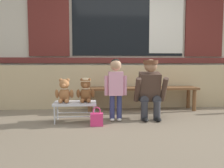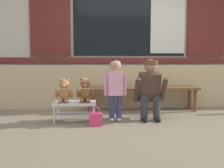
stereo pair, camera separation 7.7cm
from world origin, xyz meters
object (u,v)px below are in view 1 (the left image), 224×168
object	(u,v)px
wooden_bench_long	(142,91)
teddy_bear_with_hat	(86,91)
adult_crouching	(150,89)
teddy_bear_plain	(64,91)
child_standing	(116,83)
handbag_on_ground	(97,119)
small_display_bench	(75,104)

from	to	relation	value
wooden_bench_long	teddy_bear_with_hat	world-z (taller)	teddy_bear_with_hat
adult_crouching	teddy_bear_with_hat	bearing A→B (deg)	-176.31
wooden_bench_long	adult_crouching	bearing A→B (deg)	-90.52
wooden_bench_long	teddy_bear_plain	xyz separation A→B (m)	(-1.34, -0.77, 0.09)
child_standing	adult_crouching	bearing A→B (deg)	8.27
teddy_bear_with_hat	adult_crouching	distance (m)	1.02
teddy_bear_plain	teddy_bear_with_hat	distance (m)	0.32
wooden_bench_long	teddy_bear_plain	world-z (taller)	teddy_bear_plain
wooden_bench_long	adult_crouching	world-z (taller)	adult_crouching
teddy_bear_plain	handbag_on_ground	bearing A→B (deg)	-30.51
child_standing	adult_crouching	xyz separation A→B (m)	(0.56, 0.08, -0.11)
handbag_on_ground	adult_crouching	bearing A→B (deg)	22.23
teddy_bear_with_hat	handbag_on_ground	bearing A→B (deg)	-60.42
child_standing	handbag_on_ground	size ratio (longest dim) A/B	3.52
child_standing	adult_crouching	size ratio (longest dim) A/B	1.01
wooden_bench_long	small_display_bench	bearing A→B (deg)	-146.89
small_display_bench	teddy_bear_with_hat	xyz separation A→B (m)	(0.16, 0.00, 0.21)
small_display_bench	teddy_bear_with_hat	size ratio (longest dim) A/B	1.76
wooden_bench_long	child_standing	xyz separation A→B (m)	(-0.56, -0.79, 0.22)
handbag_on_ground	teddy_bear_with_hat	bearing A→B (deg)	119.58
teddy_bear_with_hat	adult_crouching	xyz separation A→B (m)	(1.02, 0.07, 0.01)
teddy_bear_plain	adult_crouching	distance (m)	1.34
teddy_bear_plain	child_standing	xyz separation A→B (m)	(0.78, -0.01, 0.13)
wooden_bench_long	handbag_on_ground	world-z (taller)	wooden_bench_long
teddy_bear_with_hat	handbag_on_ground	world-z (taller)	teddy_bear_with_hat
small_display_bench	teddy_bear_with_hat	distance (m)	0.26
small_display_bench	child_standing	bearing A→B (deg)	-1.24
teddy_bear_with_hat	child_standing	bearing A→B (deg)	-1.94
teddy_bear_with_hat	teddy_bear_plain	bearing A→B (deg)	-179.87
teddy_bear_plain	adult_crouching	size ratio (longest dim) A/B	0.38
small_display_bench	child_standing	world-z (taller)	child_standing
teddy_bear_with_hat	adult_crouching	world-z (taller)	adult_crouching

